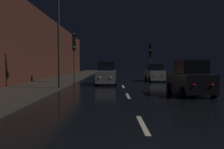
{
  "coord_description": "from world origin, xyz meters",
  "views": [
    {
      "loc": [
        -0.95,
        -3.72,
        1.85
      ],
      "look_at": [
        -0.97,
        13.03,
        1.11
      ],
      "focal_mm": 35.27,
      "sensor_mm": 36.0,
      "label": 1
    }
  ],
  "objects_px": {
    "traffic_light_far_left": "(74,45)",
    "streetlamp_overhead": "(65,26)",
    "car_approaching_headlights": "(106,74)",
    "car_parked_right_far": "(155,73)",
    "car_parked_right_near": "(190,79)",
    "traffic_light_far_right": "(151,53)"
  },
  "relations": [
    {
      "from": "traffic_light_far_left",
      "to": "car_approaching_headlights",
      "type": "height_order",
      "value": "traffic_light_far_left"
    },
    {
      "from": "streetlamp_overhead",
      "to": "car_parked_right_near",
      "type": "height_order",
      "value": "streetlamp_overhead"
    },
    {
      "from": "traffic_light_far_right",
      "to": "car_parked_right_near",
      "type": "height_order",
      "value": "traffic_light_far_right"
    },
    {
      "from": "streetlamp_overhead",
      "to": "car_approaching_headlights",
      "type": "bearing_deg",
      "value": 56.88
    },
    {
      "from": "car_parked_right_near",
      "to": "car_parked_right_far",
      "type": "height_order",
      "value": "car_parked_right_near"
    },
    {
      "from": "traffic_light_far_right",
      "to": "car_parked_right_near",
      "type": "bearing_deg",
      "value": 10.2
    },
    {
      "from": "car_approaching_headlights",
      "to": "car_parked_right_near",
      "type": "xyz_separation_m",
      "value": [
        5.43,
        -7.16,
        0.01
      ]
    },
    {
      "from": "traffic_light_far_left",
      "to": "streetlamp_overhead",
      "type": "height_order",
      "value": "streetlamp_overhead"
    },
    {
      "from": "car_approaching_headlights",
      "to": "car_parked_right_far",
      "type": "bearing_deg",
      "value": 126.08
    },
    {
      "from": "traffic_light_far_left",
      "to": "car_parked_right_far",
      "type": "xyz_separation_m",
      "value": [
        8.61,
        3.0,
        -2.9
      ]
    },
    {
      "from": "car_parked_right_near",
      "to": "streetlamp_overhead",
      "type": "bearing_deg",
      "value": 72.14
    },
    {
      "from": "traffic_light_far_left",
      "to": "streetlamp_overhead",
      "type": "relative_size",
      "value": 0.73
    },
    {
      "from": "streetlamp_overhead",
      "to": "car_approaching_headlights",
      "type": "distance_m",
      "value": 6.52
    },
    {
      "from": "traffic_light_far_left",
      "to": "car_parked_right_far",
      "type": "height_order",
      "value": "traffic_light_far_left"
    },
    {
      "from": "streetlamp_overhead",
      "to": "car_parked_right_far",
      "type": "bearing_deg",
      "value": 45.27
    },
    {
      "from": "streetlamp_overhead",
      "to": "car_parked_right_near",
      "type": "xyz_separation_m",
      "value": [
        8.35,
        -2.69,
        -3.73
      ]
    },
    {
      "from": "streetlamp_overhead",
      "to": "car_parked_right_far",
      "type": "height_order",
      "value": "streetlamp_overhead"
    },
    {
      "from": "traffic_light_far_right",
      "to": "car_parked_right_far",
      "type": "height_order",
      "value": "traffic_light_far_right"
    },
    {
      "from": "traffic_light_far_left",
      "to": "streetlamp_overhead",
      "type": "distance_m",
      "value": 5.51
    },
    {
      "from": "streetlamp_overhead",
      "to": "car_approaching_headlights",
      "type": "relative_size",
      "value": 1.68
    },
    {
      "from": "traffic_light_far_left",
      "to": "traffic_light_far_right",
      "type": "relative_size",
      "value": 1.04
    },
    {
      "from": "car_approaching_headlights",
      "to": "car_parked_right_far",
      "type": "relative_size",
      "value": 1.1
    }
  ]
}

